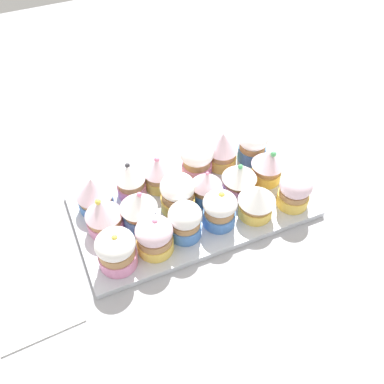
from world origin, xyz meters
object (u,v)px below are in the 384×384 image
cupcake_0 (253,145)px  cupcake_14 (220,209)px  cupcake_17 (116,250)px  cupcake_8 (206,186)px  cupcake_15 (185,221)px  cupcake_3 (158,173)px  cupcake_2 (197,159)px  cupcake_16 (154,236)px  cupcake_10 (139,208)px  cupcake_5 (94,193)px  cupcake_7 (239,177)px  cupcake_11 (104,215)px  cupcake_1 (222,149)px  cupcake_4 (131,180)px  cupcake_6 (269,166)px  cupcake_12 (295,190)px  napkin (33,297)px  cupcake_9 (177,192)px  cupcake_13 (257,200)px  baking_tray (192,205)px

cupcake_0 → cupcake_14: bearing=43.1°
cupcake_17 → cupcake_8: bearing=-159.5°
cupcake_14 → cupcake_15: same height
cupcake_3 → cupcake_15: 12.16cm
cupcake_2 → cupcake_16: size_ratio=1.00×
cupcake_17 → cupcake_10: bearing=-132.7°
cupcake_5 → cupcake_15: cupcake_5 is taller
cupcake_3 → cupcake_7: size_ratio=0.98×
cupcake_2 → cupcake_11: size_ratio=0.98×
cupcake_7 → cupcake_8: size_ratio=1.04×
cupcake_8 → cupcake_1: bearing=-133.4°
cupcake_2 → cupcake_4: 12.95cm
cupcake_15 → cupcake_4: bearing=-66.4°
cupcake_6 → cupcake_7: size_ratio=1.05×
cupcake_11 → cupcake_16: bearing=131.1°
cupcake_2 → cupcake_16: 18.69cm
cupcake_0 → cupcake_2: cupcake_2 is taller
cupcake_1 → cupcake_8: 9.37cm
cupcake_11 → cupcake_17: bearing=89.3°
cupcake_1 → cupcake_8: cupcake_1 is taller
cupcake_5 → cupcake_15: bearing=136.3°
cupcake_5 → cupcake_12: size_ratio=1.08×
cupcake_11 → cupcake_10: bearing=167.6°
cupcake_3 → napkin: size_ratio=0.48×
cupcake_6 → cupcake_14: cupcake_6 is taller
cupcake_5 → cupcake_0: bearing=-179.3°
cupcake_12 → napkin: (46.23, -0.05, -4.30)cm
cupcake_16 → cupcake_9: bearing=-133.9°
cupcake_0 → cupcake_11: bearing=10.1°
cupcake_6 → cupcake_14: size_ratio=1.08×
cupcake_3 → cupcake_13: size_ratio=1.00×
cupcake_4 → cupcake_14: cupcake_4 is taller
cupcake_5 → cupcake_1: bearing=-177.7°
cupcake_8 → cupcake_9: (5.45, -0.35, 0.44)cm
cupcake_17 → napkin: 14.69cm
cupcake_8 → baking_tray: bearing=0.4°
cupcake_2 → cupcake_9: (6.52, 6.29, 0.18)cm
cupcake_2 → cupcake_8: size_ratio=1.03×
cupcake_0 → cupcake_9: size_ratio=0.90×
cupcake_5 → cupcake_7: cupcake_5 is taller
cupcake_8 → cupcake_12: 15.45cm
cupcake_17 → cupcake_1: bearing=-151.2°
cupcake_1 → cupcake_7: (0.21, 7.42, -0.42)cm
cupcake_0 → cupcake_7: 9.32cm
cupcake_13 → cupcake_4: bearing=-35.4°
cupcake_7 → cupcake_9: cupcake_9 is taller
cupcake_3 → cupcake_15: same height
cupcake_14 → cupcake_0: bearing=-136.9°
cupcake_7 → napkin: size_ratio=0.49×
cupcake_12 → cupcake_13: 7.28cm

